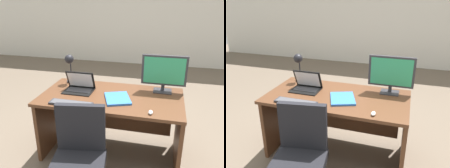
% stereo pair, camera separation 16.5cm
% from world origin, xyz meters
% --- Properties ---
extents(ground, '(12.00, 12.00, 0.00)m').
position_xyz_m(ground, '(0.00, 1.50, 0.00)').
color(ground, '#6B5B4C').
extents(back_wall, '(10.00, 0.10, 2.80)m').
position_xyz_m(back_wall, '(0.00, 3.89, 1.40)').
color(back_wall, silver).
rests_on(back_wall, ground).
extents(desk, '(1.52, 0.78, 0.74)m').
position_xyz_m(desk, '(0.00, 0.05, 0.51)').
color(desk, '#56331E').
rests_on(desk, ground).
extents(monitor, '(0.49, 0.16, 0.42)m').
position_xyz_m(monitor, '(0.53, 0.25, 0.97)').
color(monitor, '#2D2D33').
rests_on(monitor, desk).
extents(laptop, '(0.32, 0.24, 0.22)m').
position_xyz_m(laptop, '(-0.38, 0.07, 0.81)').
color(laptop, black).
rests_on(laptop, desk).
extents(keyboard, '(0.44, 0.11, 0.02)m').
position_xyz_m(keyboard, '(-0.34, -0.30, 0.75)').
color(keyboard, '#2D2D33').
rests_on(keyboard, desk).
extents(mouse, '(0.04, 0.07, 0.03)m').
position_xyz_m(mouse, '(0.45, -0.31, 0.75)').
color(mouse, silver).
rests_on(mouse, desk).
extents(desk_lamp, '(0.12, 0.14, 0.35)m').
position_xyz_m(desk_lamp, '(-0.58, 0.28, 0.99)').
color(desk_lamp, black).
rests_on(desk_lamp, desk).
extents(book, '(0.34, 0.37, 0.02)m').
position_xyz_m(book, '(0.09, -0.08, 0.75)').
color(book, blue).
rests_on(book, desk).
extents(office_chair, '(0.56, 0.56, 0.87)m').
position_xyz_m(office_chair, '(-0.12, -0.69, 0.35)').
color(office_chair, black).
rests_on(office_chair, ground).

